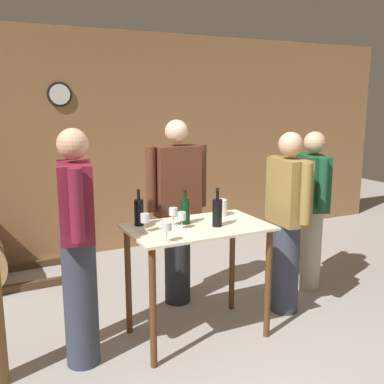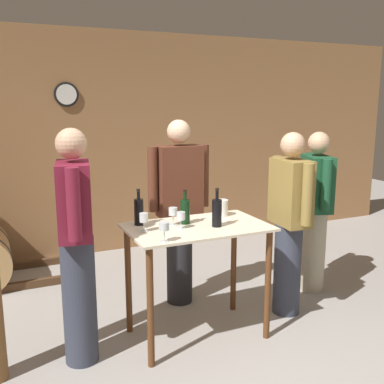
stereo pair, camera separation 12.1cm
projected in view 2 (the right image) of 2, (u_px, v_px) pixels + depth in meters
name	position (u px, v px, depth m)	size (l,w,h in m)	color
ground_plane	(230.00, 361.00, 3.29)	(14.00, 14.00, 0.00)	#9E9993
back_wall	(121.00, 144.00, 5.56)	(8.40, 0.08, 2.70)	#996B42
tasting_table	(197.00, 248.00, 3.52)	(1.09, 0.67, 0.92)	beige
wine_bottle_far_left	(139.00, 211.00, 3.49)	(0.07, 0.07, 0.29)	black
wine_bottle_left	(185.00, 211.00, 3.53)	(0.08, 0.08, 0.27)	black
wine_bottle_center	(217.00, 212.00, 3.45)	(0.08, 0.08, 0.30)	black
wine_glass_near_left	(144.00, 218.00, 3.32)	(0.06, 0.06, 0.14)	silver
wine_glass_near_center	(164.00, 227.00, 3.07)	(0.07, 0.07, 0.14)	silver
wine_glass_near_right	(173.00, 212.00, 3.49)	(0.07, 0.07, 0.14)	silver
wine_glass_far_side	(181.00, 217.00, 3.39)	(0.06, 0.06, 0.13)	silver
ice_bucket	(221.00, 208.00, 3.78)	(0.11, 0.11, 0.14)	white
person_host	(289.00, 221.00, 3.89)	(0.25, 0.59, 1.62)	#333847
person_visitor_with_scarf	(179.00, 208.00, 4.10)	(0.59, 0.24, 1.71)	#232328
person_visitor_bearded	(76.00, 243.00, 3.13)	(0.29, 0.58, 1.70)	#333847
person_visitor_near_door	(315.00, 209.00, 4.38)	(0.34, 0.56, 1.59)	#B7AD93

